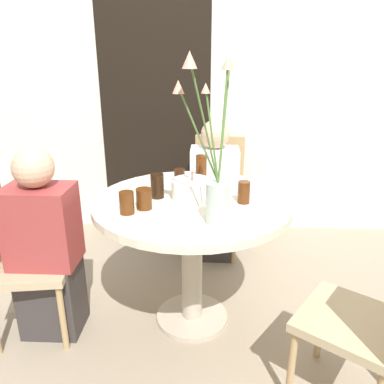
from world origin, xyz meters
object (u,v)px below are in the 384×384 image
(person_boy, at_px, (46,251))
(side_plate, at_px, (257,192))
(flower_vase, at_px, (215,174))
(drink_glass_4, at_px, (157,186))
(birthday_cake, at_px, (192,189))
(drink_glass_3, at_px, (127,203))
(person_woman, at_px, (214,196))
(chair_far_back, at_px, (14,252))
(drink_glass_2, at_px, (244,192))
(drink_glass_1, at_px, (144,199))
(drink_glass_5, at_px, (201,167))
(chair_left_flank, at_px, (375,313))
(drink_glass_0, at_px, (179,178))
(chair_near_front, at_px, (217,189))

(person_boy, bearing_deg, side_plate, 11.59)
(flower_vase, distance_m, drink_glass_4, 0.46)
(birthday_cake, relative_size, drink_glass_3, 1.99)
(side_plate, distance_m, person_woman, 0.73)
(chair_far_back, height_order, drink_glass_2, chair_far_back)
(drink_glass_1, distance_m, drink_glass_5, 0.58)
(birthday_cake, relative_size, person_boy, 0.21)
(birthday_cake, bearing_deg, chair_far_back, -171.09)
(chair_left_flank, relative_size, person_woman, 0.85)
(flower_vase, height_order, drink_glass_0, flower_vase)
(person_woman, bearing_deg, side_plate, -71.05)
(drink_glass_1, bearing_deg, chair_far_back, 179.85)
(drink_glass_0, bearing_deg, chair_left_flank, -41.20)
(chair_far_back, distance_m, drink_glass_2, 1.23)
(side_plate, xyz_separation_m, drink_glass_4, (-0.53, -0.10, 0.06))
(chair_left_flank, distance_m, drink_glass_5, 1.22)
(drink_glass_3, height_order, drink_glass_5, drink_glass_5)
(chair_near_front, xyz_separation_m, drink_glass_4, (-0.33, -0.90, 0.32))
(drink_glass_0, bearing_deg, flower_vase, -67.98)
(chair_near_front, bearing_deg, birthday_cake, -90.07)
(side_plate, relative_size, drink_glass_2, 1.90)
(drink_glass_4, bearing_deg, person_boy, -167.30)
(chair_left_flank, relative_size, flower_vase, 1.23)
(person_boy, bearing_deg, birthday_cake, 9.03)
(chair_near_front, relative_size, birthday_cake, 4.13)
(chair_near_front, bearing_deg, drink_glass_3, -102.47)
(drink_glass_5, bearing_deg, drink_glass_2, -61.67)
(birthday_cake, bearing_deg, person_woman, 80.51)
(drink_glass_3, bearing_deg, drink_glass_2, 16.23)
(drink_glass_1, xyz_separation_m, drink_glass_5, (0.27, 0.51, 0.02))
(chair_left_flank, relative_size, drink_glass_1, 8.69)
(drink_glass_2, relative_size, drink_glass_4, 0.88)
(drink_glass_4, distance_m, person_woman, 0.87)
(chair_far_back, relative_size, side_plate, 4.14)
(side_plate, distance_m, drink_glass_0, 0.43)
(birthday_cake, xyz_separation_m, person_boy, (-0.76, -0.12, -0.31))
(drink_glass_4, bearing_deg, drink_glass_3, -117.59)
(birthday_cake, xyz_separation_m, drink_glass_1, (-0.23, -0.15, 0.00))
(drink_glass_5, bearing_deg, side_plate, -40.26)
(flower_vase, relative_size, drink_glass_2, 6.37)
(chair_left_flank, height_order, birthday_cake, birthday_cake)
(drink_glass_5, bearing_deg, birthday_cake, -96.03)
(drink_glass_1, bearing_deg, drink_glass_0, 65.23)
(drink_glass_2, relative_size, person_woman, 0.11)
(chair_far_back, bearing_deg, person_boy, -90.00)
(chair_left_flank, relative_size, person_boy, 0.85)
(drink_glass_1, bearing_deg, drink_glass_5, 62.69)
(chair_far_back, relative_size, drink_glass_0, 8.17)
(chair_left_flank, relative_size, drink_glass_2, 7.85)
(drink_glass_3, bearing_deg, drink_glass_0, 60.30)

